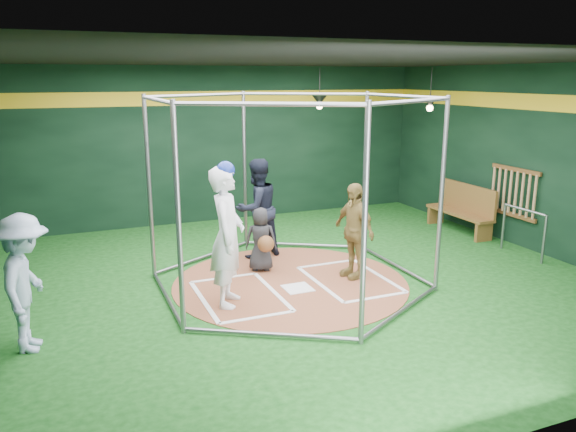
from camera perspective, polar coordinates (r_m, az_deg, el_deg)
name	(u,v)px	position (r m, az deg, el deg)	size (l,w,h in m)	color
room_shell	(290,176)	(8.72, 0.23, 4.04)	(10.10, 9.10, 3.53)	#0D3D0F
clay_disc	(290,283)	(9.18, 0.24, -6.78)	(3.80, 3.80, 0.01)	brown
home_plate	(298,288)	(8.92, 0.99, -7.34)	(0.43, 0.43, 0.01)	white
batter_box_left	(239,296)	(8.65, -4.99, -8.08)	(1.17, 1.77, 0.01)	white
batter_box_right	(349,279)	(9.35, 6.25, -6.40)	(1.17, 1.77, 0.01)	white
batting_cage	(290,193)	(8.76, 0.25, 2.39)	(4.05, 4.67, 3.00)	gray
bat_rack	(513,192)	(11.91, 21.92, 2.26)	(0.07, 1.25, 0.98)	brown
pendant_lamp_near	(319,101)	(12.78, 3.22, 11.62)	(0.34, 0.34, 0.90)	black
pendant_lamp_far	(430,102)	(12.33, 14.24, 11.14)	(0.34, 0.34, 0.90)	black
batter_figure	(227,235)	(8.08, -6.19, -1.95)	(0.76, 0.88, 2.11)	white
visitor_leopard	(354,230)	(9.27, 6.71, -1.47)	(0.93, 0.39, 1.59)	#AF944B
catcher_figure	(261,240)	(9.57, -2.73, -2.42)	(0.63, 0.66, 1.10)	black
umpire	(257,209)	(10.24, -3.16, 0.77)	(0.89, 0.69, 1.82)	black
bystander_blue	(26,283)	(7.46, -25.11, -6.20)	(1.10, 0.63, 1.71)	#A5BBDA
dugout_bench	(462,207)	(12.61, 17.29, 0.83)	(0.42, 1.78, 1.04)	brown
steel_railing	(524,225)	(11.25, 22.83, -0.80)	(0.05, 1.05, 0.90)	gray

